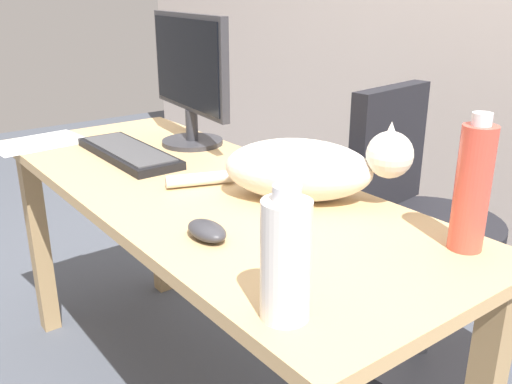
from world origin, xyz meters
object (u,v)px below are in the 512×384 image
(monitor, at_px, (189,75))
(keyboard, at_px, (128,153))
(office_chair, at_px, (415,251))
(computer_mouse, at_px, (207,230))
(spray_bottle, at_px, (286,259))
(water_bottle, at_px, (473,187))
(cat, at_px, (308,168))

(monitor, xyz_separation_m, keyboard, (0.01, -0.23, -0.21))
(office_chair, height_order, computer_mouse, office_chair)
(office_chair, bearing_deg, monitor, -136.69)
(spray_bottle, bearing_deg, water_bottle, 86.62)
(computer_mouse, xyz_separation_m, water_bottle, (0.35, 0.39, 0.11))
(monitor, bearing_deg, spray_bottle, -23.10)
(office_chair, distance_m, computer_mouse, 0.95)
(monitor, bearing_deg, keyboard, -87.93)
(office_chair, relative_size, keyboard, 2.10)
(keyboard, relative_size, cat, 0.91)
(cat, height_order, water_bottle, water_bottle)
(office_chair, distance_m, spray_bottle, 1.11)
(keyboard, distance_m, water_bottle, 1.04)
(keyboard, distance_m, computer_mouse, 0.66)
(keyboard, xyz_separation_m, water_bottle, (1.00, 0.26, 0.12))
(office_chair, distance_m, cat, 0.69)
(cat, height_order, spray_bottle, spray_bottle)
(water_bottle, bearing_deg, monitor, -178.41)
(office_chair, relative_size, water_bottle, 3.37)
(keyboard, xyz_separation_m, cat, (0.60, 0.19, 0.07))
(monitor, distance_m, water_bottle, 1.01)
(keyboard, bearing_deg, monitor, 92.07)
(computer_mouse, height_order, spray_bottle, spray_bottle)
(water_bottle, xyz_separation_m, spray_bottle, (-0.03, -0.45, -0.03))
(monitor, height_order, keyboard, monitor)
(keyboard, height_order, water_bottle, water_bottle)
(cat, relative_size, spray_bottle, 2.19)
(keyboard, bearing_deg, computer_mouse, -11.12)
(water_bottle, distance_m, spray_bottle, 0.45)
(office_chair, bearing_deg, spray_bottle, -65.02)
(spray_bottle, bearing_deg, keyboard, 169.11)
(computer_mouse, bearing_deg, water_bottle, 47.88)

